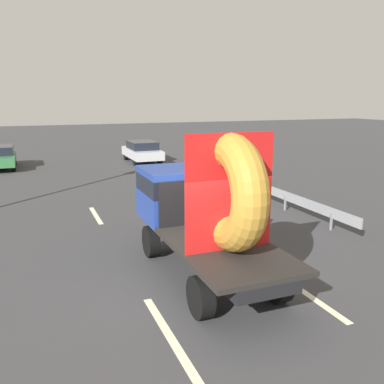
% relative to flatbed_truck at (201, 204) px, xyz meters
% --- Properties ---
extents(ground_plane, '(120.00, 120.00, 0.00)m').
position_rel_flatbed_truck_xyz_m(ground_plane, '(-0.17, -0.90, -1.64)').
color(ground_plane, '#38383A').
extents(flatbed_truck, '(2.02, 5.24, 3.41)m').
position_rel_flatbed_truck_xyz_m(flatbed_truck, '(0.00, 0.00, 0.00)').
color(flatbed_truck, black).
rests_on(flatbed_truck, ground_plane).
extents(distant_sedan, '(1.78, 4.15, 1.35)m').
position_rel_flatbed_truck_xyz_m(distant_sedan, '(3.21, 17.33, -0.91)').
color(distant_sedan, black).
rests_on(distant_sedan, ground_plane).
extents(guardrail, '(0.10, 10.05, 0.71)m').
position_rel_flatbed_truck_xyz_m(guardrail, '(5.02, 5.09, -1.11)').
color(guardrail, gray).
rests_on(guardrail, ground_plane).
extents(lane_dash_left_near, '(0.16, 2.92, 0.01)m').
position_rel_flatbed_truck_xyz_m(lane_dash_left_near, '(-1.60, -2.45, -1.63)').
color(lane_dash_left_near, beige).
rests_on(lane_dash_left_near, ground_plane).
extents(lane_dash_left_far, '(0.16, 2.28, 0.01)m').
position_rel_flatbed_truck_xyz_m(lane_dash_left_far, '(-1.60, 5.73, -1.63)').
color(lane_dash_left_far, beige).
rests_on(lane_dash_left_far, ground_plane).
extents(lane_dash_right_near, '(0.16, 2.12, 0.01)m').
position_rel_flatbed_truck_xyz_m(lane_dash_right_near, '(1.60, -2.24, -1.63)').
color(lane_dash_right_near, beige).
rests_on(lane_dash_right_near, ground_plane).
extents(lane_dash_right_far, '(0.16, 2.59, 0.01)m').
position_rel_flatbed_truck_xyz_m(lane_dash_right_far, '(1.60, 5.95, -1.63)').
color(lane_dash_right_far, beige).
rests_on(lane_dash_right_far, ground_plane).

